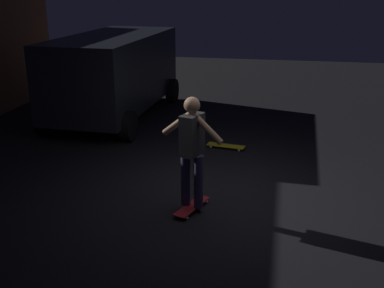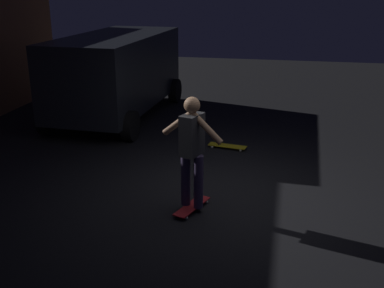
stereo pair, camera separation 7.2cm
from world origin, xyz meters
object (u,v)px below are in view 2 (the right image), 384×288
object	(u,v)px
skateboard_ridden	(192,207)
skateboard_spare	(227,146)
skater	(192,145)
parked_van	(117,71)

from	to	relation	value
skateboard_ridden	skateboard_spare	distance (m)	2.83
skateboard_ridden	skater	bearing A→B (deg)	90.00
parked_van	skateboard_ridden	size ratio (longest dim) A/B	5.82
skateboard_spare	skater	xyz separation A→B (m)	(-2.82, 0.15, 0.98)
skateboard_ridden	skater	world-z (taller)	skater
parked_van	skateboard_spare	size ratio (longest dim) A/B	5.83
skateboard_ridden	parked_van	bearing A→B (deg)	31.49
skateboard_spare	skater	world-z (taller)	skater
skateboard_ridden	skateboard_spare	size ratio (longest dim) A/B	1.00
skateboard_ridden	skateboard_spare	bearing A→B (deg)	-3.14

